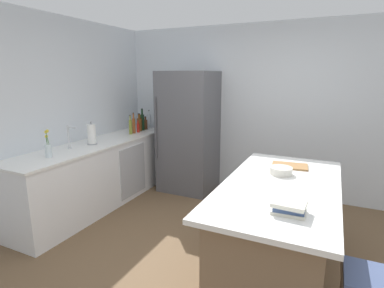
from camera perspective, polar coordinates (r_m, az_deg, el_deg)
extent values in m
plane|color=brown|center=(3.18, 4.51, -22.49)|extent=(7.20, 7.20, 0.00)
cube|color=silver|center=(4.80, 14.41, 6.05)|extent=(6.00, 0.10, 2.60)
cube|color=silver|center=(4.17, -28.54, 3.91)|extent=(0.10, 6.00, 2.60)
cube|color=white|center=(4.56, -17.04, -5.50)|extent=(0.66, 2.72, 0.89)
cube|color=white|center=(4.44, -17.43, 0.13)|extent=(0.69, 2.75, 0.03)
cube|color=#B2B5BA|center=(4.60, -11.10, -4.99)|extent=(0.01, 0.60, 0.75)
cube|color=#7A6047|center=(2.97, 15.88, -15.87)|extent=(0.80, 1.72, 0.87)
cube|color=white|center=(2.79, 16.45, -7.66)|extent=(0.96, 1.92, 0.04)
cube|color=#56565B|center=(4.83, -0.67, 2.29)|extent=(0.83, 0.73, 1.90)
cylinder|color=#4C4C51|center=(4.66, -6.88, 2.99)|extent=(0.02, 0.02, 0.95)
cube|color=#473828|center=(2.34, 31.11, -21.62)|extent=(0.36, 0.36, 0.04)
cube|color=#47567F|center=(2.32, 31.22, -20.90)|extent=(0.34, 0.34, 0.03)
cylinder|color=silver|center=(4.17, -22.18, -0.69)|extent=(0.05, 0.05, 0.02)
cylinder|color=silver|center=(4.14, -22.36, 1.33)|extent=(0.02, 0.02, 0.28)
cylinder|color=silver|center=(4.07, -21.93, 2.92)|extent=(0.14, 0.02, 0.02)
cylinder|color=silver|center=(3.82, -25.56, -1.15)|extent=(0.07, 0.07, 0.15)
cylinder|color=#4C7F3D|center=(3.82, -25.74, -0.02)|extent=(0.01, 0.02, 0.18)
sphere|color=yellow|center=(3.80, -25.87, 1.32)|extent=(0.04, 0.04, 0.04)
cylinder|color=#4C7F3D|center=(3.80, -25.76, 0.32)|extent=(0.01, 0.02, 0.23)
sphere|color=yellow|center=(3.77, -25.93, 2.05)|extent=(0.04, 0.04, 0.04)
cylinder|color=#4C7F3D|center=(3.79, -25.56, 0.41)|extent=(0.01, 0.05, 0.24)
sphere|color=yellow|center=(3.77, -25.74, 2.23)|extent=(0.04, 0.04, 0.04)
cylinder|color=gray|center=(4.33, -18.35, 0.05)|extent=(0.14, 0.14, 0.01)
cylinder|color=white|center=(4.31, -18.47, 1.82)|extent=(0.11, 0.11, 0.26)
cylinder|color=gray|center=(4.28, -18.62, 3.78)|extent=(0.02, 0.02, 0.04)
cylinder|color=silver|center=(5.37, -8.12, 4.21)|extent=(0.07, 0.07, 0.24)
cylinder|color=silver|center=(5.35, -8.18, 5.87)|extent=(0.02, 0.02, 0.07)
cylinder|color=black|center=(5.35, -8.19, 6.31)|extent=(0.03, 0.03, 0.01)
cylinder|color=#5B3319|center=(5.30, -8.78, 3.67)|extent=(0.06, 0.06, 0.17)
cylinder|color=#5B3319|center=(5.29, -8.82, 4.81)|extent=(0.03, 0.03, 0.04)
cylinder|color=black|center=(5.28, -8.83, 5.11)|extent=(0.03, 0.03, 0.01)
cylinder|color=#19381E|center=(5.22, -9.38, 4.06)|extent=(0.07, 0.07, 0.27)
cylinder|color=#19381E|center=(5.20, -9.45, 6.00)|extent=(0.03, 0.03, 0.09)
cylinder|color=black|center=(5.19, -9.47, 6.56)|extent=(0.03, 0.03, 0.01)
cylinder|color=brown|center=(5.15, -9.93, 3.62)|extent=(0.08, 0.08, 0.21)
cylinder|color=brown|center=(5.13, -9.99, 5.18)|extent=(0.04, 0.04, 0.07)
cylinder|color=black|center=(5.13, -10.01, 5.64)|extent=(0.04, 0.04, 0.01)
cylinder|color=red|center=(5.04, -10.16, 3.00)|extent=(0.05, 0.05, 0.14)
cylinder|color=red|center=(5.03, -10.20, 4.12)|extent=(0.02, 0.02, 0.06)
cylinder|color=black|center=(5.02, -10.22, 4.50)|extent=(0.02, 0.02, 0.01)
cylinder|color=#994C23|center=(4.97, -10.96, 3.39)|extent=(0.05, 0.05, 0.24)
cylinder|color=#994C23|center=(4.95, -11.04, 5.23)|extent=(0.02, 0.02, 0.08)
cylinder|color=black|center=(4.94, -11.07, 5.77)|extent=(0.02, 0.02, 0.01)
cylinder|color=olive|center=(4.90, -11.57, 3.14)|extent=(0.05, 0.05, 0.22)
cylinder|color=olive|center=(4.88, -11.64, 4.85)|extent=(0.02, 0.02, 0.07)
cylinder|color=black|center=(4.87, -11.67, 5.35)|extent=(0.02, 0.02, 0.01)
cube|color=silver|center=(2.24, 17.83, -12.07)|extent=(0.22, 0.17, 0.02)
cube|color=#334770|center=(2.23, 17.88, -11.42)|extent=(0.22, 0.17, 0.03)
cube|color=silver|center=(2.21, 17.94, -10.69)|extent=(0.23, 0.20, 0.03)
cylinder|color=silver|center=(3.03, 16.48, -4.88)|extent=(0.22, 0.22, 0.07)
cube|color=#9E7042|center=(3.31, 18.02, -3.95)|extent=(0.38, 0.27, 0.02)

